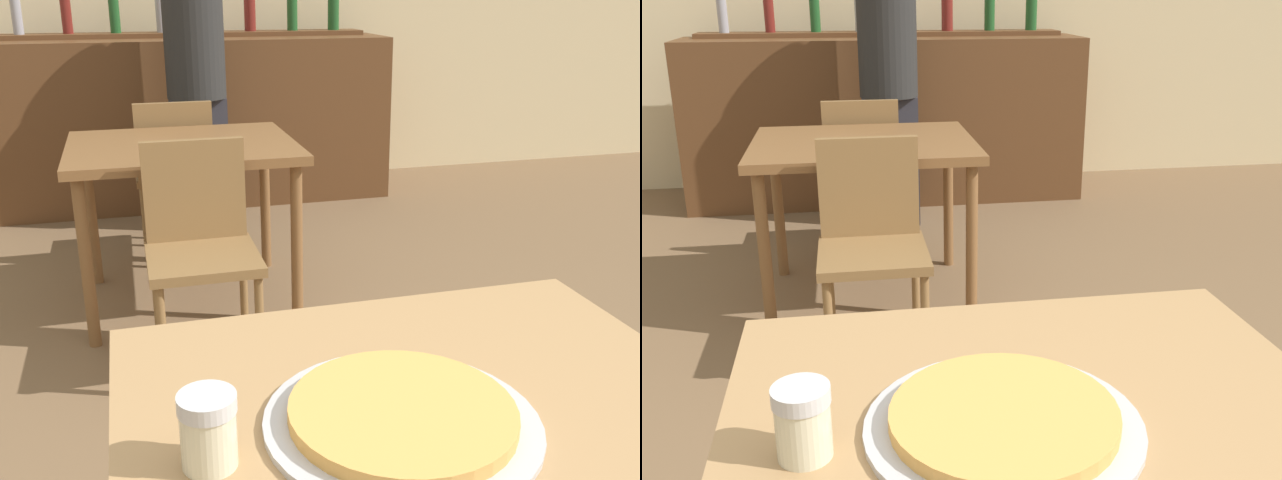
# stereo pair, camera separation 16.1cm
# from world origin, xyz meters

# --- Properties ---
(dining_table_near) EXTENTS (1.00, 0.83, 0.74)m
(dining_table_near) POSITION_xyz_m (0.00, 0.00, 0.65)
(dining_table_near) COLOR #A87F51
(dining_table_near) RESTS_ON ground_plane
(dining_table_far) EXTENTS (0.97, 0.81, 0.74)m
(dining_table_far) POSITION_xyz_m (-0.20, 2.18, 0.65)
(dining_table_far) COLOR brown
(dining_table_far) RESTS_ON ground_plane
(bar_counter) EXTENTS (2.60, 0.56, 1.08)m
(bar_counter) POSITION_xyz_m (0.00, 3.87, 0.54)
(bar_counter) COLOR brown
(bar_counter) RESTS_ON ground_plane
(bar_back_shelf) EXTENTS (2.39, 0.24, 0.34)m
(bar_back_shelf) POSITION_xyz_m (0.04, 4.01, 1.15)
(bar_back_shelf) COLOR brown
(bar_back_shelf) RESTS_ON bar_counter
(chair_far_side_front) EXTENTS (0.40, 0.40, 0.85)m
(chair_far_side_front) POSITION_xyz_m (-0.20, 1.60, 0.50)
(chair_far_side_front) COLOR olive
(chair_far_side_front) RESTS_ON ground_plane
(chair_far_side_back) EXTENTS (0.40, 0.40, 0.85)m
(chair_far_side_back) POSITION_xyz_m (-0.20, 2.76, 0.50)
(chair_far_side_back) COLOR olive
(chair_far_side_back) RESTS_ON ground_plane
(pizza_tray) EXTENTS (0.43, 0.43, 0.04)m
(pizza_tray) POSITION_xyz_m (-0.06, -0.04, 0.75)
(pizza_tray) COLOR #B7B7BC
(pizza_tray) RESTS_ON dining_table_near
(cheese_shaker) EXTENTS (0.08, 0.08, 0.11)m
(cheese_shaker) POSITION_xyz_m (-0.36, -0.06, 0.79)
(cheese_shaker) COLOR beige
(cheese_shaker) RESTS_ON dining_table_near
(person_standing) EXTENTS (0.34, 0.34, 1.63)m
(person_standing) POSITION_xyz_m (-0.02, 3.29, 0.88)
(person_standing) COLOR #2D2D38
(person_standing) RESTS_ON ground_plane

